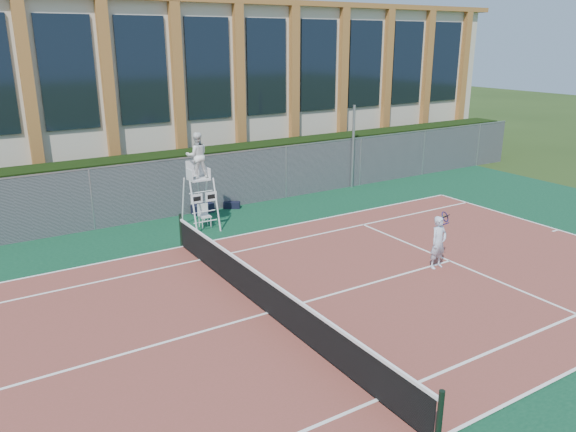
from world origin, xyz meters
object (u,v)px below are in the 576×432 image
steel_pole (353,147)px  umpire_chair (197,158)px  plastic_chair (204,213)px  tennis_player (439,242)px

steel_pole → umpire_chair: 8.38m
plastic_chair → tennis_player: size_ratio=0.53×
plastic_chair → umpire_chair: bearing=177.2°
steel_pole → umpire_chair: size_ratio=1.07×
steel_pole → tennis_player: bearing=-113.2°
tennis_player → umpire_chair: bearing=121.5°
plastic_chair → steel_pole: bearing=11.7°
steel_pole → tennis_player: 9.67m
umpire_chair → tennis_player: umpire_chair is taller
umpire_chair → plastic_chair: bearing=-2.8°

